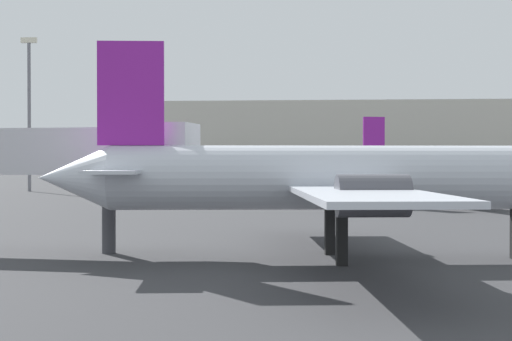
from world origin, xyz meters
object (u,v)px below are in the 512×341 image
(airplane_far_left, at_px, (447,175))
(jet_bridge, at_px, (49,155))
(airplane_at_gate, at_px, (353,178))
(light_mast_left, at_px, (29,106))

(airplane_far_left, xyz_separation_m, jet_bridge, (-27.41, -41.65, 1.89))
(airplane_at_gate, bearing_deg, jet_bridge, 166.58)
(airplane_far_left, distance_m, light_mast_left, 64.98)
(airplane_far_left, bearing_deg, light_mast_left, 135.04)
(jet_bridge, xyz_separation_m, light_mast_left, (-29.38, 71.72, 7.82))
(airplane_far_left, height_order, jet_bridge, airplane_far_left)
(light_mast_left, bearing_deg, airplane_far_left, -27.90)
(airplane_at_gate, bearing_deg, light_mast_left, 114.50)
(airplane_at_gate, bearing_deg, airplane_far_left, 67.80)
(light_mast_left, bearing_deg, airplane_at_gate, -58.54)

